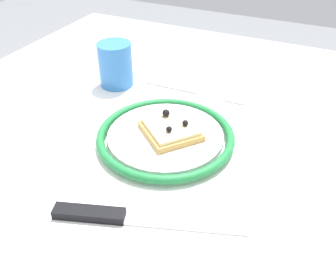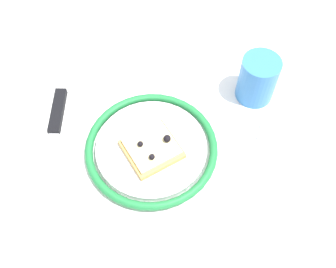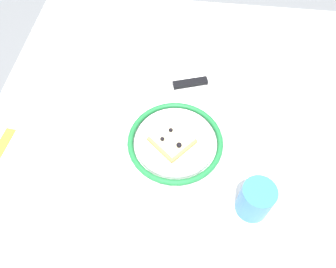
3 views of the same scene
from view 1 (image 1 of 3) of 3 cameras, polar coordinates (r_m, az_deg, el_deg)
name	(u,v)px [view 1 (image 1 of 3)]	position (r m, az deg, el deg)	size (l,w,h in m)	color
dining_table	(157,187)	(0.64, -1.72, -8.26)	(1.02, 0.93, 0.75)	white
plate	(166,136)	(0.58, -0.39, -0.37)	(0.22, 0.22, 0.02)	white
pizza_slice_near	(171,129)	(0.57, 0.43, 0.77)	(0.11, 0.11, 0.03)	tan
knife	(115,216)	(0.46, -8.26, -12.63)	(0.09, 0.23, 0.01)	silver
fork	(195,92)	(0.72, 4.31, 6.62)	(0.02, 0.20, 0.00)	silver
cup	(116,64)	(0.73, -8.21, 10.71)	(0.07, 0.07, 0.09)	#3372BF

